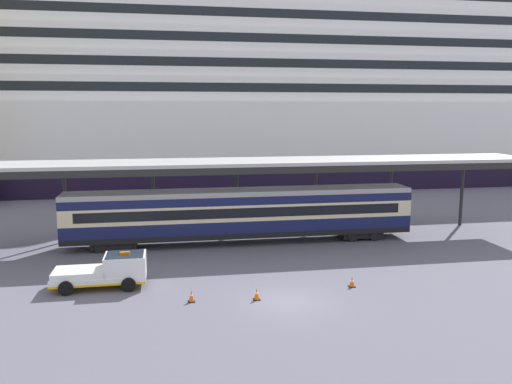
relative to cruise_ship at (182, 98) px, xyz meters
name	(u,v)px	position (x,y,z in m)	size (l,w,h in m)	color
ground_plane	(287,302)	(4.12, -46.34, -11.72)	(400.00, 400.00, 0.00)	slate
cruise_ship	(182,98)	(0.00, 0.00, 0.00)	(145.70, 22.99, 34.41)	black
platform_canopy	(240,164)	(3.43, -33.57, -5.76)	(46.17, 5.30, 6.26)	#B3B3B3
train_carriage	(242,213)	(3.43, -34.02, -9.40)	(25.97, 2.81, 4.11)	black
service_truck	(109,270)	(-5.40, -42.39, -10.73)	(5.22, 2.28, 2.02)	white
traffic_cone_near	(352,282)	(8.28, -44.76, -11.42)	(0.36, 0.36, 0.61)	black
traffic_cone_mid	(257,294)	(2.57, -45.81, -11.40)	(0.36, 0.36, 0.65)	black
traffic_cone_far	(191,296)	(-0.87, -45.52, -11.41)	(0.36, 0.36, 0.64)	black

